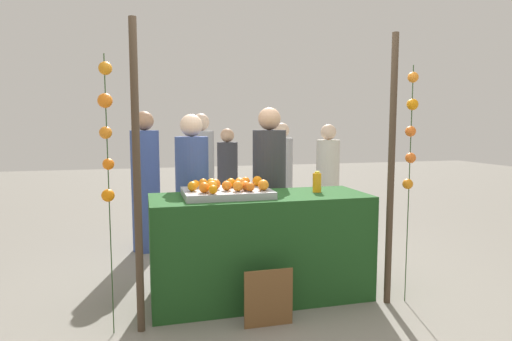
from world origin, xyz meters
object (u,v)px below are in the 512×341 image
(orange_0, at_px, (238,186))
(vendor_right, at_px, (269,196))
(juice_bottle, at_px, (317,182))
(vendor_left, at_px, (192,202))
(orange_1, at_px, (227,186))
(chalkboard_sign, at_px, (268,298))
(stall_counter, at_px, (260,246))

(orange_0, xyz_separation_m, vendor_right, (0.50, 0.78, -0.23))
(juice_bottle, relative_size, vendor_right, 0.11)
(vendor_right, bearing_deg, orange_0, -122.68)
(juice_bottle, distance_m, vendor_left, 1.26)
(orange_1, xyz_separation_m, vendor_left, (-0.21, 0.73, -0.26))
(orange_1, relative_size, chalkboard_sign, 0.19)
(stall_counter, bearing_deg, vendor_left, 127.56)
(stall_counter, xyz_separation_m, chalkboard_sign, (-0.09, -0.56, -0.24))
(vendor_left, bearing_deg, stall_counter, -52.44)
(orange_0, xyz_separation_m, orange_1, (-0.08, 0.07, -0.00))
(stall_counter, xyz_separation_m, vendor_left, (-0.52, 0.67, 0.30))
(stall_counter, relative_size, orange_1, 22.42)
(orange_1, xyz_separation_m, juice_bottle, (0.85, 0.09, -0.01))
(vendor_right, bearing_deg, juice_bottle, -66.44)
(orange_0, bearing_deg, vendor_right, 57.32)
(juice_bottle, height_order, chalkboard_sign, juice_bottle)
(stall_counter, relative_size, orange_0, 21.27)
(juice_bottle, bearing_deg, vendor_right, 113.56)
(orange_0, relative_size, juice_bottle, 0.47)
(orange_0, height_order, vendor_right, vendor_right)
(stall_counter, xyz_separation_m, orange_0, (-0.23, -0.12, 0.56))
(chalkboard_sign, height_order, vendor_left, vendor_left)
(orange_1, distance_m, chalkboard_sign, 0.97)
(vendor_left, bearing_deg, chalkboard_sign, -70.79)
(chalkboard_sign, xyz_separation_m, vendor_right, (0.36, 1.21, 0.58))
(juice_bottle, distance_m, vendor_right, 0.71)
(juice_bottle, bearing_deg, orange_0, -168.35)
(orange_0, distance_m, orange_1, 0.10)
(juice_bottle, xyz_separation_m, vendor_right, (-0.27, 0.62, -0.21))
(orange_0, xyz_separation_m, juice_bottle, (0.77, 0.16, -0.02))
(stall_counter, distance_m, vendor_left, 0.90)
(chalkboard_sign, bearing_deg, stall_counter, 80.99)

